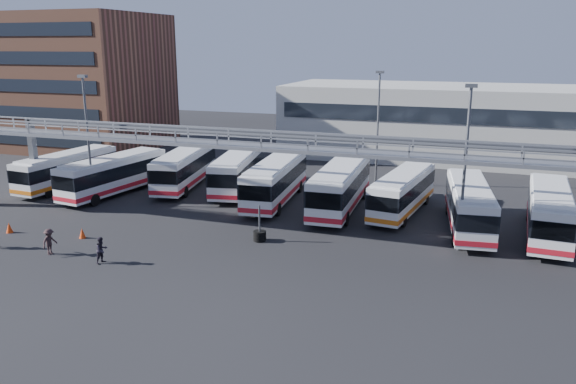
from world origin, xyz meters
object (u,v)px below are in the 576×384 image
(light_pole_left, at_px, (88,134))
(bus_2, at_px, (185,167))
(light_pole_back, at_px, (378,122))
(cone_right, at_px, (82,233))
(bus_6, at_px, (403,191))
(bus_8, at_px, (549,211))
(bus_4, at_px, (275,180))
(pedestrian_b, at_px, (102,250))
(bus_1, at_px, (114,174))
(pedestrian_c, at_px, (50,242))
(bus_5, at_px, (340,186))
(tire_stack, at_px, (260,235))
(bus_7, at_px, (469,204))
(light_pole_mid, at_px, (465,160))
(cone_left, at_px, (9,228))
(bus_3, at_px, (238,170))
(bus_0, at_px, (67,169))

(light_pole_left, bearing_deg, bus_2, 62.28)
(light_pole_back, height_order, cone_right, light_pole_back)
(bus_6, xyz_separation_m, bus_8, (9.87, -2.45, 0.09))
(bus_4, distance_m, pedestrian_b, 16.43)
(bus_1, distance_m, pedestrian_c, 14.24)
(bus_5, bearing_deg, tire_stack, -112.72)
(bus_4, xyz_separation_m, pedestrian_c, (-8.91, -15.47, -1.07))
(bus_7, bearing_deg, pedestrian_b, -153.06)
(light_pole_back, height_order, bus_5, light_pole_back)
(light_pole_mid, relative_size, cone_right, 15.08)
(cone_right, bearing_deg, cone_left, -172.59)
(bus_2, distance_m, tire_stack, 16.18)
(light_pole_left, relative_size, bus_7, 0.93)
(bus_5, height_order, bus_8, bus_5)
(bus_2, height_order, bus_6, bus_2)
(bus_7, xyz_separation_m, cone_right, (-24.00, -10.21, -1.47))
(bus_6, relative_size, bus_8, 0.96)
(pedestrian_b, bearing_deg, cone_left, 88.00)
(bus_4, height_order, bus_6, bus_4)
(light_pole_mid, distance_m, bus_6, 9.09)
(light_pole_back, height_order, bus_6, light_pole_back)
(bus_2, distance_m, cone_left, 16.07)
(bus_3, distance_m, cone_left, 18.62)
(bus_0, height_order, bus_5, bus_5)
(bus_0, relative_size, bus_5, 0.91)
(bus_7, distance_m, cone_right, 26.13)
(light_pole_left, height_order, bus_4, light_pole_left)
(bus_4, height_order, bus_8, bus_4)
(bus_6, bearing_deg, pedestrian_b, -125.69)
(pedestrian_c, relative_size, tire_stack, 0.68)
(light_pole_mid, xyz_separation_m, pedestrian_b, (-19.62, -9.07, -4.93))
(bus_2, bearing_deg, bus_3, -5.61)
(tire_stack, bearing_deg, cone_right, -163.45)
(bus_4, bearing_deg, bus_5, -9.41)
(bus_7, relative_size, cone_right, 16.25)
(bus_4, xyz_separation_m, tire_stack, (2.25, -9.03, -1.48))
(bus_1, bearing_deg, cone_left, -85.52)
(bus_2, distance_m, bus_3, 5.01)
(bus_1, relative_size, bus_6, 1.05)
(bus_3, relative_size, bus_5, 0.96)
(bus_6, bearing_deg, pedestrian_c, -132.42)
(bus_0, height_order, bus_8, bus_8)
(bus_0, relative_size, pedestrian_b, 6.66)
(light_pole_back, relative_size, bus_2, 0.91)
(bus_4, relative_size, cone_left, 15.87)
(bus_2, xyz_separation_m, pedestrian_b, (4.38, -17.69, -1.05))
(bus_8, xyz_separation_m, cone_left, (-34.46, -10.95, -1.46))
(bus_1, xyz_separation_m, bus_5, (19.31, 1.72, 0.13))
(bus_3, relative_size, pedestrian_c, 6.89)
(bus_8, bearing_deg, light_pole_left, -170.98)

